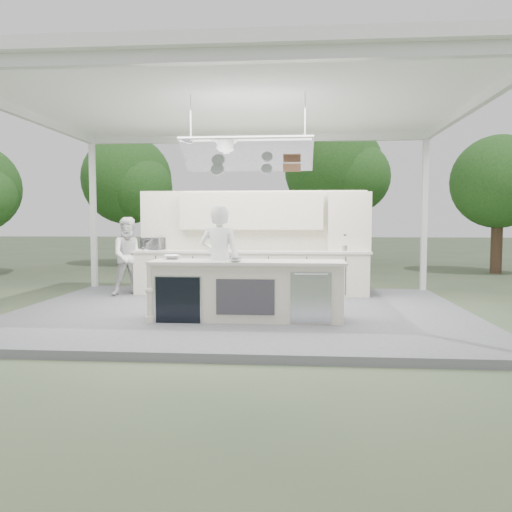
# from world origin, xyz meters

# --- Properties ---
(ground) EXTENTS (90.00, 90.00, 0.00)m
(ground) POSITION_xyz_m (0.00, 0.00, 0.00)
(ground) COLOR #4F5B3E
(ground) RESTS_ON ground
(stage_deck) EXTENTS (8.00, 6.00, 0.12)m
(stage_deck) POSITION_xyz_m (0.00, 0.00, 0.06)
(stage_deck) COLOR slate
(stage_deck) RESTS_ON ground
(tent) EXTENTS (8.20, 6.20, 3.86)m
(tent) POSITION_xyz_m (0.00, -0.01, 3.71)
(tent) COLOR white
(tent) RESTS_ON ground
(demo_island) EXTENTS (3.10, 0.79, 0.95)m
(demo_island) POSITION_xyz_m (0.18, -0.91, 0.60)
(demo_island) COLOR #F3EECE
(demo_island) RESTS_ON stage_deck
(back_counter) EXTENTS (5.08, 0.72, 0.95)m
(back_counter) POSITION_xyz_m (0.00, 1.90, 0.60)
(back_counter) COLOR #F3EECE
(back_counter) RESTS_ON stage_deck
(back_wall_unit) EXTENTS (5.05, 0.48, 2.25)m
(back_wall_unit) POSITION_xyz_m (0.44, 2.11, 1.57)
(back_wall_unit) COLOR #F3EECE
(back_wall_unit) RESTS_ON stage_deck
(tree_cluster) EXTENTS (19.55, 9.40, 5.85)m
(tree_cluster) POSITION_xyz_m (-0.16, 9.77, 3.29)
(tree_cluster) COLOR #4E3327
(tree_cluster) RESTS_ON ground
(head_chef) EXTENTS (0.73, 0.53, 1.85)m
(head_chef) POSITION_xyz_m (-0.28, -0.70, 1.05)
(head_chef) COLOR white
(head_chef) RESTS_ON stage_deck
(sous_chef) EXTENTS (1.00, 0.91, 1.67)m
(sous_chef) POSITION_xyz_m (-2.55, 1.55, 0.95)
(sous_chef) COLOR silver
(sous_chef) RESTS_ON stage_deck
(toaster_oven) EXTENTS (0.55, 0.44, 0.27)m
(toaster_oven) POSITION_xyz_m (-2.20, 2.08, 1.20)
(toaster_oven) COLOR silver
(toaster_oven) RESTS_ON back_counter
(bowl_large) EXTENTS (0.37, 0.37, 0.07)m
(bowl_large) POSITION_xyz_m (-1.08, -0.65, 1.11)
(bowl_large) COLOR silver
(bowl_large) RESTS_ON demo_island
(bowl_small) EXTENTS (0.22, 0.22, 0.06)m
(bowl_small) POSITION_xyz_m (0.04, -1.15, 1.10)
(bowl_small) COLOR #B5B8BC
(bowl_small) RESTS_ON demo_island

